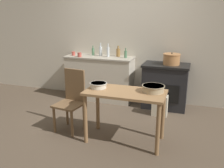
{
  "coord_description": "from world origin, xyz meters",
  "views": [
    {
      "loc": [
        1.35,
        -3.44,
        1.83
      ],
      "look_at": [
        0.0,
        0.52,
        0.6
      ],
      "focal_mm": 40.0,
      "sensor_mm": 36.0,
      "label": 1
    }
  ],
  "objects_px": {
    "work_table": "(125,100)",
    "chair": "(72,99)",
    "cup_center_right": "(73,54)",
    "mixing_bowl_small": "(153,88)",
    "bottle_center": "(93,52)",
    "cup_mid_right": "(80,55)",
    "stock_pot": "(172,59)",
    "bottle_mid_left": "(118,52)",
    "flour_sack": "(160,105)",
    "bottle_left": "(101,51)",
    "stove": "(165,86)",
    "bottle_far_left": "(108,52)",
    "bottle_center_left": "(126,54)",
    "mixing_bowl_large": "(98,85)"
  },
  "relations": [
    {
      "from": "work_table",
      "to": "chair",
      "type": "height_order",
      "value": "chair"
    },
    {
      "from": "work_table",
      "to": "cup_center_right",
      "type": "bearing_deg",
      "value": 135.92
    },
    {
      "from": "mixing_bowl_small",
      "to": "bottle_center",
      "type": "height_order",
      "value": "bottle_center"
    },
    {
      "from": "mixing_bowl_small",
      "to": "cup_mid_right",
      "type": "xyz_separation_m",
      "value": [
        -1.75,
        1.31,
        0.16
      ]
    },
    {
      "from": "stock_pot",
      "to": "bottle_mid_left",
      "type": "relative_size",
      "value": 1.45
    },
    {
      "from": "cup_center_right",
      "to": "mixing_bowl_small",
      "type": "bearing_deg",
      "value": -36.24
    },
    {
      "from": "flour_sack",
      "to": "bottle_left",
      "type": "xyz_separation_m",
      "value": [
        -1.35,
        0.55,
        0.84
      ]
    },
    {
      "from": "work_table",
      "to": "stock_pot",
      "type": "distance_m",
      "value": 1.64
    },
    {
      "from": "stove",
      "to": "cup_mid_right",
      "type": "height_order",
      "value": "cup_mid_right"
    },
    {
      "from": "mixing_bowl_small",
      "to": "bottle_far_left",
      "type": "relative_size",
      "value": 1.15
    },
    {
      "from": "chair",
      "to": "stock_pot",
      "type": "distance_m",
      "value": 2.02
    },
    {
      "from": "flour_sack",
      "to": "bottle_center_left",
      "type": "xyz_separation_m",
      "value": [
        -0.8,
        0.51,
        0.81
      ]
    },
    {
      "from": "work_table",
      "to": "cup_mid_right",
      "type": "distance_m",
      "value": 2.0
    },
    {
      "from": "cup_mid_right",
      "to": "bottle_far_left",
      "type": "bearing_deg",
      "value": 19.96
    },
    {
      "from": "work_table",
      "to": "chair",
      "type": "distance_m",
      "value": 0.92
    },
    {
      "from": "bottle_mid_left",
      "to": "bottle_center",
      "type": "bearing_deg",
      "value": -176.64
    },
    {
      "from": "work_table",
      "to": "flour_sack",
      "type": "bearing_deg",
      "value": 72.42
    },
    {
      "from": "stove",
      "to": "stock_pot",
      "type": "height_order",
      "value": "stock_pot"
    },
    {
      "from": "bottle_far_left",
      "to": "bottle_center",
      "type": "distance_m",
      "value": 0.37
    },
    {
      "from": "bottle_mid_left",
      "to": "mixing_bowl_small",
      "type": "bearing_deg",
      "value": -57.83
    },
    {
      "from": "stock_pot",
      "to": "mixing_bowl_small",
      "type": "bearing_deg",
      "value": -93.44
    },
    {
      "from": "bottle_mid_left",
      "to": "cup_center_right",
      "type": "xyz_separation_m",
      "value": [
        -0.93,
        -0.18,
        -0.05
      ]
    },
    {
      "from": "bottle_mid_left",
      "to": "cup_mid_right",
      "type": "height_order",
      "value": "bottle_mid_left"
    },
    {
      "from": "bottle_left",
      "to": "bottle_center_left",
      "type": "height_order",
      "value": "bottle_left"
    },
    {
      "from": "work_table",
      "to": "mixing_bowl_large",
      "type": "height_order",
      "value": "mixing_bowl_large"
    },
    {
      "from": "stock_pot",
      "to": "mixing_bowl_small",
      "type": "height_order",
      "value": "stock_pot"
    },
    {
      "from": "cup_center_right",
      "to": "mixing_bowl_large",
      "type": "bearing_deg",
      "value": -52.12
    },
    {
      "from": "mixing_bowl_small",
      "to": "bottle_center_left",
      "type": "xyz_separation_m",
      "value": [
        -0.82,
        1.51,
        0.19
      ]
    },
    {
      "from": "bottle_left",
      "to": "bottle_center",
      "type": "xyz_separation_m",
      "value": [
        -0.18,
        0.02,
        -0.03
      ]
    },
    {
      "from": "mixing_bowl_small",
      "to": "cup_center_right",
      "type": "relative_size",
      "value": 3.97
    },
    {
      "from": "chair",
      "to": "mixing_bowl_large",
      "type": "height_order",
      "value": "chair"
    },
    {
      "from": "chair",
      "to": "mixing_bowl_large",
      "type": "bearing_deg",
      "value": -1.91
    },
    {
      "from": "bottle_left",
      "to": "bottle_mid_left",
      "type": "distance_m",
      "value": 0.37
    },
    {
      "from": "mixing_bowl_small",
      "to": "bottle_left",
      "type": "height_order",
      "value": "bottle_left"
    },
    {
      "from": "chair",
      "to": "flour_sack",
      "type": "bearing_deg",
      "value": 45.99
    },
    {
      "from": "mixing_bowl_small",
      "to": "bottle_far_left",
      "type": "height_order",
      "value": "bottle_far_left"
    },
    {
      "from": "stock_pot",
      "to": "bottle_mid_left",
      "type": "height_order",
      "value": "bottle_mid_left"
    },
    {
      "from": "stock_pot",
      "to": "bottle_far_left",
      "type": "distance_m",
      "value": 1.29
    },
    {
      "from": "flour_sack",
      "to": "bottle_mid_left",
      "type": "bearing_deg",
      "value": 148.32
    },
    {
      "from": "bottle_center",
      "to": "flour_sack",
      "type": "bearing_deg",
      "value": -20.61
    },
    {
      "from": "bottle_left",
      "to": "bottle_center",
      "type": "distance_m",
      "value": 0.18
    },
    {
      "from": "stove",
      "to": "bottle_mid_left",
      "type": "bearing_deg",
      "value": 171.25
    },
    {
      "from": "mixing_bowl_large",
      "to": "work_table",
      "type": "bearing_deg",
      "value": -3.78
    },
    {
      "from": "mixing_bowl_small",
      "to": "cup_center_right",
      "type": "height_order",
      "value": "cup_center_right"
    },
    {
      "from": "flour_sack",
      "to": "cup_center_right",
      "type": "relative_size",
      "value": 4.74
    },
    {
      "from": "chair",
      "to": "cup_center_right",
      "type": "distance_m",
      "value": 1.63
    },
    {
      "from": "mixing_bowl_large",
      "to": "bottle_left",
      "type": "bearing_deg",
      "value": 110.19
    },
    {
      "from": "work_table",
      "to": "chair",
      "type": "relative_size",
      "value": 1.16
    },
    {
      "from": "stove",
      "to": "bottle_center_left",
      "type": "distance_m",
      "value": 1.0
    },
    {
      "from": "bottle_far_left",
      "to": "bottle_center",
      "type": "relative_size",
      "value": 1.32
    }
  ]
}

